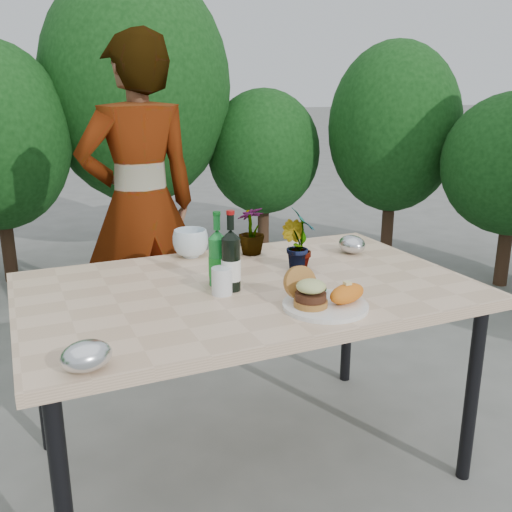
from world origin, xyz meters
name	(u,v)px	position (x,y,z in m)	size (l,w,h in m)	color
ground	(248,461)	(0.00, 0.00, 0.00)	(80.00, 80.00, 0.00)	slate
patio_table	(247,299)	(0.00, 0.00, 0.69)	(1.60, 1.00, 0.75)	beige
shrub_hedge	(170,135)	(0.19, 1.64, 1.16)	(6.95, 5.15, 2.40)	#382316
dinner_plate	(325,306)	(0.14, -0.31, 0.76)	(0.28, 0.28, 0.01)	white
burger_stack	(308,291)	(0.09, -0.30, 0.81)	(0.11, 0.16, 0.11)	#B7722D
sweet_potato	(347,294)	(0.21, -0.33, 0.80)	(0.15, 0.08, 0.06)	orange
grilled_veg	(316,290)	(0.16, -0.22, 0.78)	(0.08, 0.05, 0.03)	olive
wine_bottle	(231,261)	(-0.07, -0.03, 0.86)	(0.07, 0.07, 0.29)	black
sparkling_water	(217,259)	(-0.10, 0.04, 0.85)	(0.07, 0.07, 0.27)	#17812D
plastic_cup	(222,281)	(-0.12, -0.06, 0.80)	(0.07, 0.07, 0.10)	silver
seedling_left	(302,238)	(0.27, 0.09, 0.87)	(0.13, 0.09, 0.25)	#2A5C1F
seedling_mid	(295,245)	(0.24, 0.09, 0.85)	(0.11, 0.09, 0.20)	#256021
seedling_right	(251,231)	(0.17, 0.36, 0.85)	(0.12, 0.12, 0.21)	#28511B
blue_bowl	(191,243)	(-0.08, 0.43, 0.81)	(0.15, 0.15, 0.12)	silver
foil_packet_left	(86,356)	(-0.63, -0.44, 0.79)	(0.13, 0.11, 0.08)	silver
foil_packet_right	(352,244)	(0.58, 0.20, 0.79)	(0.13, 0.11, 0.08)	silver
person	(140,206)	(-0.14, 1.06, 0.86)	(0.62, 0.41, 1.71)	#A57552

